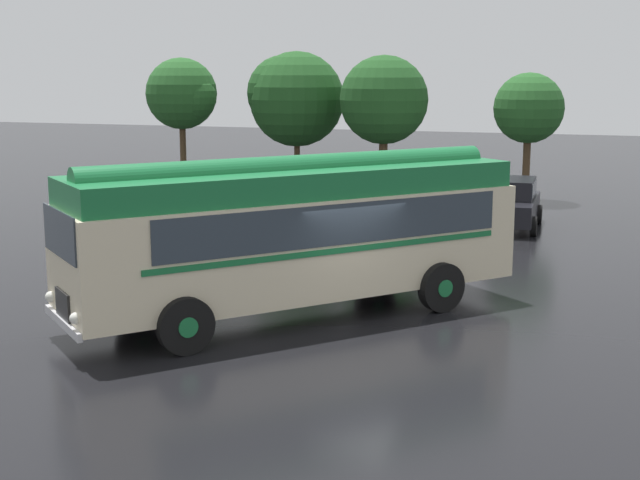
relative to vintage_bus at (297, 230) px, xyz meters
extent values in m
plane|color=black|center=(0.98, -0.03, -1.89)|extent=(120.00, 120.00, 0.00)
cube|color=beige|center=(0.01, 0.01, -0.29)|extent=(8.43, 9.20, 2.10)
cube|color=#196B38|center=(0.01, 0.01, 1.04)|extent=(8.15, 8.92, 0.56)
cylinder|color=#196B38|center=(0.01, 0.01, 1.30)|extent=(6.66, 7.58, 0.60)
cube|color=#2D3842|center=(1.16, -0.59, 0.28)|extent=(5.26, 6.08, 0.84)
cube|color=#2D3842|center=(-0.75, 1.06, 0.28)|extent=(5.26, 6.08, 0.84)
cube|color=#196B38|center=(1.09, -0.66, -0.26)|extent=(5.38, 6.23, 0.12)
cube|color=#196B38|center=(-0.82, 0.98, -0.26)|extent=(5.38, 6.23, 0.12)
cube|color=#2D3842|center=(-3.27, -3.79, 0.38)|extent=(1.69, 1.47, 0.88)
cube|color=black|center=(-3.27, -3.79, -0.99)|extent=(0.72, 0.63, 0.56)
cube|color=silver|center=(-3.29, -3.81, -1.32)|extent=(1.86, 1.63, 0.16)
sphere|color=white|center=(-2.60, -4.39, -1.02)|extent=(0.22, 0.22, 0.22)
sphere|color=white|center=(-3.96, -3.21, -1.02)|extent=(0.22, 0.22, 0.22)
cylinder|color=black|center=(-1.03, -3.19, -1.34)|extent=(0.93, 1.02, 1.10)
cylinder|color=#196B38|center=(-1.03, -3.19, -1.34)|extent=(0.49, 0.50, 0.39)
cylinder|color=black|center=(-3.00, -1.49, -1.34)|extent=(0.93, 1.02, 1.10)
cylinder|color=#196B38|center=(-3.00, -1.49, -1.34)|extent=(0.49, 0.50, 0.39)
cylinder|color=black|center=(2.89, 1.35, -1.34)|extent=(0.93, 1.02, 1.10)
cylinder|color=#196B38|center=(2.89, 1.35, -1.34)|extent=(0.49, 0.50, 0.39)
cylinder|color=black|center=(0.92, 3.05, -1.34)|extent=(0.93, 1.02, 1.10)
cylinder|color=#196B38|center=(0.92, 3.05, -1.34)|extent=(0.49, 0.50, 0.39)
cube|color=silver|center=(0.25, 13.14, -1.22)|extent=(1.97, 4.30, 0.70)
cube|color=silver|center=(0.26, 13.29, -0.55)|extent=(1.64, 2.28, 0.64)
cube|color=#2D3842|center=(1.01, 13.24, -0.55)|extent=(0.15, 1.93, 0.50)
cube|color=#2D3842|center=(-0.50, 13.34, -0.55)|extent=(0.15, 1.93, 0.50)
cylinder|color=black|center=(1.04, 11.79, -1.57)|extent=(0.24, 0.65, 0.64)
cylinder|color=black|center=(-0.72, 11.90, -1.57)|extent=(0.24, 0.65, 0.64)
cylinder|color=black|center=(1.21, 14.39, -1.57)|extent=(0.24, 0.65, 0.64)
cylinder|color=black|center=(-0.54, 14.50, -1.57)|extent=(0.24, 0.65, 0.64)
cube|color=black|center=(2.96, 12.62, -1.22)|extent=(1.83, 4.25, 0.70)
cube|color=black|center=(2.96, 12.77, -0.55)|extent=(1.56, 2.23, 0.64)
cube|color=#2D3842|center=(3.71, 12.79, -0.55)|extent=(0.08, 1.93, 0.50)
cube|color=#2D3842|center=(2.20, 12.74, -0.55)|extent=(0.08, 1.93, 0.50)
cylinder|color=black|center=(3.88, 11.34, -1.57)|extent=(0.22, 0.65, 0.64)
cylinder|color=black|center=(2.12, 11.29, -1.57)|extent=(0.22, 0.65, 0.64)
cylinder|color=black|center=(3.80, 13.95, -1.57)|extent=(0.22, 0.65, 0.64)
cylinder|color=black|center=(2.04, 13.89, -1.57)|extent=(0.22, 0.65, 0.64)
cylinder|color=#4C3823|center=(-12.20, 18.16, -0.36)|extent=(0.28, 0.28, 3.06)
sphere|color=#235623|center=(-12.20, 18.16, 2.35)|extent=(3.14, 3.14, 3.14)
sphere|color=#235623|center=(-11.61, 18.00, 2.20)|extent=(2.14, 2.14, 2.14)
cylinder|color=#4C3823|center=(-7.10, 19.04, -0.65)|extent=(0.25, 0.25, 2.48)
sphere|color=#1E4C1E|center=(-7.10, 19.04, 2.13)|extent=(4.10, 4.10, 4.10)
sphere|color=#1E4C1E|center=(-7.67, 19.01, 2.40)|extent=(3.25, 3.25, 3.25)
cylinder|color=#4C3823|center=(-2.92, 18.00, -0.54)|extent=(0.35, 0.35, 2.71)
sphere|color=#1E4C1E|center=(-2.92, 18.00, 2.17)|extent=(3.61, 3.61, 3.61)
sphere|color=#1E4C1E|center=(-2.74, 17.88, 2.24)|extent=(2.88, 2.88, 2.88)
cylinder|color=#4C3823|center=(2.75, 19.22, -0.54)|extent=(0.30, 0.30, 2.71)
sphere|color=#235623|center=(2.75, 19.22, 1.87)|extent=(2.82, 2.82, 2.82)
sphere|color=#235623|center=(3.10, 19.43, 1.89)|extent=(2.01, 2.01, 2.01)
camera|label=1|loc=(6.56, -17.51, 3.33)|focal=50.00mm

